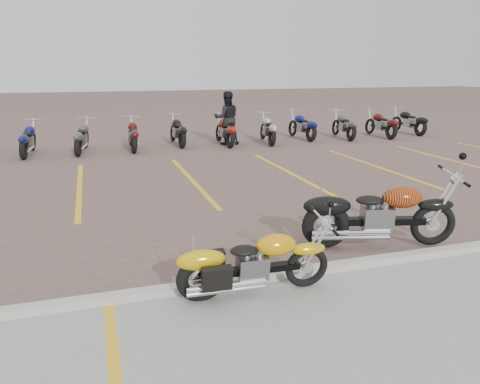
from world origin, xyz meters
name	(u,v)px	position (x,y,z in m)	size (l,w,h in m)	color
ground	(239,231)	(0.00, 0.00, 0.00)	(100.00, 100.00, 0.00)	#715650
curb	(284,275)	(0.00, -2.00, 0.06)	(60.00, 0.18, 0.12)	#ADAAA3
parking_stripes	(192,180)	(0.00, 4.00, 0.00)	(38.00, 5.50, 0.01)	gold
yellow_cruiser	(250,265)	(-0.58, -2.28, 0.40)	(1.96, 0.31, 0.81)	black
flame_cruiser	(375,217)	(1.81, -1.35, 0.50)	(2.38, 0.81, 1.00)	black
person_b	(227,118)	(2.43, 9.14, 0.96)	(0.93, 0.73, 1.92)	black
bg_bike_row	(178,131)	(0.63, 9.20, 0.55)	(20.54, 2.03, 1.10)	black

